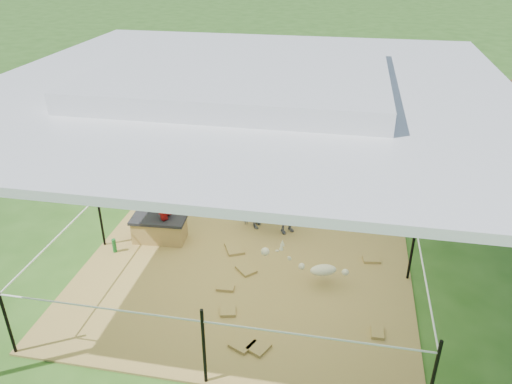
% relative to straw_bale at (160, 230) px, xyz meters
% --- Properties ---
extents(ground, '(90.00, 90.00, 0.00)m').
position_rel_straw_bale_xyz_m(ground, '(1.46, -0.30, -0.20)').
color(ground, '#2D5919').
rests_on(ground, ground).
extents(hay_patch, '(4.60, 4.60, 0.03)m').
position_rel_straw_bale_xyz_m(hay_patch, '(1.46, -0.30, -0.19)').
color(hay_patch, brown).
rests_on(hay_patch, ground).
extents(canopy_tent, '(6.30, 6.30, 2.90)m').
position_rel_straw_bale_xyz_m(canopy_tent, '(1.46, -0.30, 2.49)').
color(canopy_tent, silver).
rests_on(canopy_tent, ground).
extents(rope_fence, '(4.54, 4.54, 1.00)m').
position_rel_straw_bale_xyz_m(rope_fence, '(1.46, -0.30, 0.44)').
color(rope_fence, black).
rests_on(rope_fence, ground).
extents(straw_bale, '(0.80, 0.44, 0.35)m').
position_rel_straw_bale_xyz_m(straw_bale, '(0.00, 0.00, 0.00)').
color(straw_bale, '#A37C3B').
rests_on(straw_bale, hay_patch).
extents(dark_cloth, '(0.86, 0.49, 0.04)m').
position_rel_straw_bale_xyz_m(dark_cloth, '(0.00, 0.00, 0.20)').
color(dark_cloth, black).
rests_on(dark_cloth, straw_bale).
extents(woman, '(0.25, 0.36, 0.94)m').
position_rel_straw_bale_xyz_m(woman, '(0.10, 0.00, 0.64)').
color(woman, '#AA1010').
rests_on(woman, straw_bale).
extents(green_bottle, '(0.06, 0.06, 0.22)m').
position_rel_straw_bale_xyz_m(green_bottle, '(-0.55, -0.45, -0.07)').
color(green_bottle, '#176926').
rests_on(green_bottle, hay_patch).
extents(pony, '(1.09, 0.60, 0.88)m').
position_rel_straw_bale_xyz_m(pony, '(1.65, 0.53, 0.27)').
color(pony, '#4D4D52').
rests_on(pony, hay_patch).
extents(pink_hat, '(0.27, 0.27, 0.13)m').
position_rel_straw_bale_xyz_m(pink_hat, '(1.65, 0.53, 0.77)').
color(pink_hat, pink).
rests_on(pink_hat, pony).
extents(foal, '(1.05, 0.79, 0.52)m').
position_rel_straw_bale_xyz_m(foal, '(2.56, -0.65, 0.09)').
color(foal, beige).
rests_on(foal, hay_patch).
extents(trash_barrel, '(0.66, 0.66, 0.93)m').
position_rel_straw_bale_xyz_m(trash_barrel, '(5.41, 5.37, 0.26)').
color(trash_barrel, blue).
rests_on(trash_barrel, ground).
extents(picnic_table_near, '(1.99, 1.62, 0.73)m').
position_rel_straw_bale_xyz_m(picnic_table_near, '(3.08, 8.46, 0.16)').
color(picnic_table_near, brown).
rests_on(picnic_table_near, ground).
extents(picnic_table_far, '(1.85, 1.50, 0.68)m').
position_rel_straw_bale_xyz_m(picnic_table_far, '(6.41, 8.36, 0.14)').
color(picnic_table_far, brown).
rests_on(picnic_table_far, ground).
extents(distant_person, '(0.68, 0.61, 1.15)m').
position_rel_straw_bale_xyz_m(distant_person, '(3.34, 7.32, 0.37)').
color(distant_person, '#315BB8').
rests_on(distant_person, ground).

